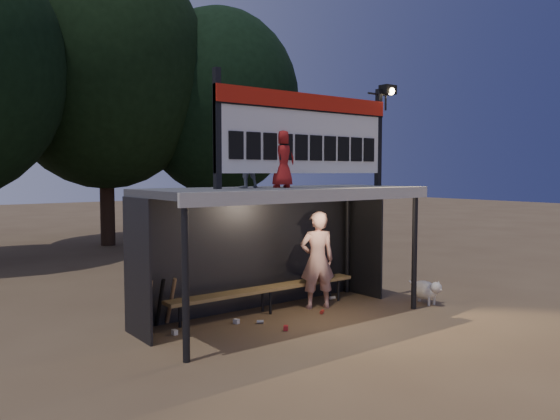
{
  "coord_description": "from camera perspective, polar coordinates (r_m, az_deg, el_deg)",
  "views": [
    {
      "loc": [
        -5.8,
        -7.46,
        2.59
      ],
      "look_at": [
        0.2,
        0.4,
        1.9
      ],
      "focal_mm": 35.0,
      "sensor_mm": 36.0,
      "label": 1
    }
  ],
  "objects": [
    {
      "name": "tree_mid",
      "position": [
        20.46,
        -17.88,
        13.87
      ],
      "size": [
        7.22,
        7.22,
        10.36
      ],
      "color": "#301E15",
      "rests_on": "ground"
    },
    {
      "name": "scoreboard_assembly",
      "position": [
        9.83,
        3.14,
        8.27
      ],
      "size": [
        4.1,
        0.27,
        1.99
      ],
      "color": "black",
      "rests_on": "dugout_shelter"
    },
    {
      "name": "bats",
      "position": [
        9.33,
        -12.99,
        -9.5
      ],
      "size": [
        0.67,
        0.35,
        0.84
      ],
      "color": "olive",
      "rests_on": "ground"
    },
    {
      "name": "tree_right",
      "position": [
        21.12,
        -6.4,
        11.04
      ],
      "size": [
        6.08,
        6.08,
        8.72
      ],
      "color": "black",
      "rests_on": "ground"
    },
    {
      "name": "bench",
      "position": [
        10.13,
        -1.43,
        -8.31
      ],
      "size": [
        4.0,
        0.35,
        0.48
      ],
      "color": "olive",
      "rests_on": "ground"
    },
    {
      "name": "dog",
      "position": [
        11.19,
        14.98,
        -8.06
      ],
      "size": [
        0.36,
        0.81,
        0.49
      ],
      "color": "white",
      "rests_on": "ground"
    },
    {
      "name": "ground",
      "position": [
        9.8,
        0.5,
        -11.33
      ],
      "size": [
        80.0,
        80.0,
        0.0
      ],
      "primitive_type": "plane",
      "color": "brown",
      "rests_on": "ground"
    },
    {
      "name": "player",
      "position": [
        10.4,
        3.91,
        -5.23
      ],
      "size": [
        0.8,
        0.67,
        1.85
      ],
      "primitive_type": "imported",
      "rotation": [
        0.0,
        0.0,
        2.73
      ],
      "color": "silver",
      "rests_on": "ground"
    },
    {
      "name": "child_a",
      "position": [
        9.23,
        -3.66,
        5.1
      ],
      "size": [
        0.45,
        0.36,
        0.9
      ],
      "primitive_type": "imported",
      "rotation": [
        0.0,
        0.0,
        3.09
      ],
      "color": "slate",
      "rests_on": "dugout_shelter"
    },
    {
      "name": "dugout_shelter",
      "position": [
        9.68,
        -0.38,
        -0.42
      ],
      "size": [
        5.1,
        2.08,
        2.32
      ],
      "color": "#3D3D3F",
      "rests_on": "ground"
    },
    {
      "name": "child_b",
      "position": [
        9.42,
        0.21,
        5.36
      ],
      "size": [
        0.56,
        0.45,
        0.99
      ],
      "primitive_type": "imported",
      "rotation": [
        0.0,
        0.0,
        2.82
      ],
      "color": "#A11A18",
      "rests_on": "dugout_shelter"
    },
    {
      "name": "litter",
      "position": [
        9.72,
        -0.97,
        -11.24
      ],
      "size": [
        3.74,
        1.24,
        0.08
      ],
      "color": "#B21E21",
      "rests_on": "ground"
    }
  ]
}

